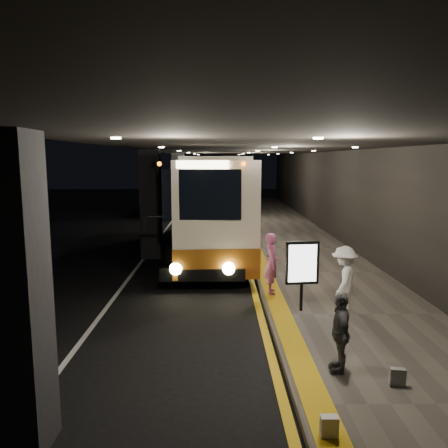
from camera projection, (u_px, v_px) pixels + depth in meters
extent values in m
plane|color=black|center=(180.00, 285.00, 14.11)|extent=(90.00, 90.00, 0.00)
cube|color=silver|center=(149.00, 252.00, 19.03)|extent=(0.12, 50.00, 0.01)
cube|color=gold|center=(244.00, 252.00, 19.08)|extent=(0.18, 50.00, 0.01)
cube|color=#514C44|center=(298.00, 250.00, 19.09)|extent=(4.50, 50.00, 0.15)
cube|color=gold|center=(255.00, 248.00, 19.06)|extent=(0.50, 50.00, 0.01)
cube|color=black|center=(353.00, 183.00, 18.68)|extent=(0.10, 50.00, 6.00)
cube|color=black|center=(12.00, 296.00, 5.85)|extent=(0.80, 0.80, 4.40)
cube|color=black|center=(151.00, 204.00, 17.72)|extent=(0.80, 0.80, 4.40)
cube|color=black|center=(178.00, 186.00, 29.59)|extent=(0.80, 0.80, 4.40)
cube|color=black|center=(248.00, 145.00, 18.40)|extent=(9.00, 50.00, 0.40)
cube|color=beige|center=(208.00, 201.00, 19.05)|extent=(3.48, 12.75, 3.57)
cube|color=#9A4F16|center=(208.00, 231.00, 19.24)|extent=(3.50, 12.77, 0.94)
cube|color=black|center=(202.00, 195.00, 12.67)|extent=(2.31, 0.22, 1.47)
cube|color=black|center=(202.00, 275.00, 13.11)|extent=(2.58, 0.43, 0.37)
cylinder|color=black|center=(171.00, 259.00, 15.34)|extent=(0.29, 1.05, 1.05)
cylinder|color=black|center=(239.00, 259.00, 15.36)|extent=(0.29, 1.05, 1.05)
cylinder|color=black|center=(188.00, 225.00, 23.44)|extent=(0.29, 1.05, 1.05)
cylinder|color=black|center=(232.00, 225.00, 23.46)|extent=(0.29, 1.05, 1.05)
sphere|color=#FFEAA5|center=(176.00, 269.00, 12.98)|extent=(0.38, 0.38, 0.38)
sphere|color=#FFEAA5|center=(229.00, 269.00, 13.00)|extent=(0.38, 0.38, 0.38)
cube|color=#FFF2BF|center=(201.00, 165.00, 12.53)|extent=(1.57, 0.16, 0.23)
cube|color=beige|center=(216.00, 187.00, 33.35)|extent=(2.97, 11.10, 3.11)
cube|color=#9A4F16|center=(216.00, 201.00, 33.52)|extent=(2.99, 11.12, 0.82)
cube|color=black|center=(215.00, 181.00, 27.80)|extent=(2.01, 0.19, 1.28)
cube|color=black|center=(215.00, 214.00, 28.19)|extent=(2.25, 0.39, 0.32)
cylinder|color=black|center=(201.00, 211.00, 30.12)|extent=(0.26, 0.91, 0.91)
cylinder|color=black|center=(230.00, 211.00, 30.14)|extent=(0.26, 0.91, 0.91)
cylinder|color=black|center=(204.00, 201.00, 37.18)|extent=(0.26, 0.91, 0.91)
cylinder|color=black|center=(228.00, 201.00, 37.20)|extent=(0.26, 0.91, 0.91)
imported|color=pink|center=(272.00, 263.00, 12.61)|extent=(0.46, 0.67, 1.77)
imported|color=white|center=(344.00, 280.00, 10.89)|extent=(0.97, 1.24, 1.74)
imported|color=#49484D|center=(340.00, 332.00, 7.95)|extent=(0.52, 0.91, 1.49)
cube|color=black|center=(398.00, 377.00, 7.49)|extent=(0.28, 0.15, 0.32)
cube|color=silver|center=(329.00, 426.00, 6.13)|extent=(0.25, 0.15, 0.31)
cylinder|color=black|center=(301.00, 297.00, 11.21)|extent=(0.08, 0.08, 0.71)
cube|color=black|center=(302.00, 263.00, 11.08)|extent=(0.86, 0.20, 1.11)
cube|color=white|center=(303.00, 263.00, 11.02)|extent=(0.72, 0.10, 0.96)
cylinder|color=black|center=(270.00, 274.00, 12.69)|extent=(0.05, 0.05, 1.10)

